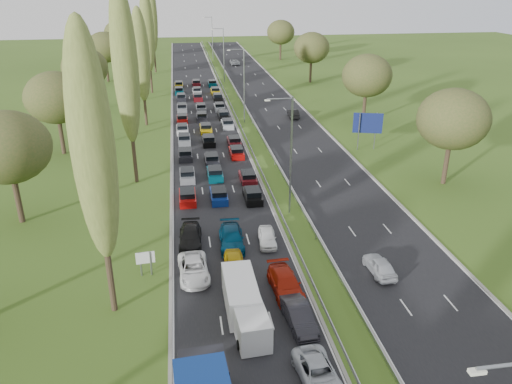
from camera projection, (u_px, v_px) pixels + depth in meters
ground at (243, 119)px, 84.69m from camera, size 260.00×260.00×0.00m
near_carriageway at (202, 117)px, 86.02m from camera, size 10.50×215.00×0.04m
far_carriageway at (279, 114)px, 87.91m from camera, size 10.50×215.00×0.04m
central_reservation at (241, 112)px, 86.74m from camera, size 2.36×215.00×0.32m
lamp_columns at (244, 86)px, 80.50m from camera, size 0.18×140.18×12.00m
poplar_row at (135, 57)px, 66.81m from camera, size 2.80×127.80×22.44m
woodland_left at (50, 104)px, 62.17m from camera, size 8.00×166.00×11.10m
woodland_right at (387, 86)px, 72.28m from camera, size 8.00×153.00×11.10m
traffic_queue_fill at (204, 122)px, 81.36m from camera, size 9.12×67.31×0.80m
near_car_2 at (194, 269)px, 39.85m from camera, size 2.56×5.17×1.41m
near_car_3 at (190, 236)px, 44.84m from camera, size 2.25×5.04×1.44m
near_car_7 at (232, 238)px, 44.44m from camera, size 2.34×5.34×1.53m
near_car_8 at (234, 264)px, 40.59m from camera, size 1.77×4.11×1.38m
near_car_9 at (299, 316)px, 34.24m from camera, size 1.94×4.62×1.49m
near_car_10 at (318, 374)px, 29.39m from camera, size 2.55×4.84×1.30m
near_car_11 at (285, 284)px, 37.87m from camera, size 2.38×5.25×1.49m
near_car_12 at (267, 237)px, 44.84m from camera, size 1.85×3.95×1.31m
far_car_0 at (380, 265)px, 40.34m from camera, size 1.80×4.14×1.39m
far_car_1 at (293, 114)px, 85.24m from camera, size 1.91×4.59×1.48m
far_car_2 at (235, 62)px, 137.28m from camera, size 2.47×5.32×1.48m
white_van_front at (248, 316)px, 33.69m from camera, size 2.06×5.24×2.11m
white_van_rear at (240, 292)px, 36.14m from camera, size 2.22×5.66×2.27m
info_sign at (146, 260)px, 39.84m from camera, size 1.50×0.24×2.10m
direction_sign at (368, 125)px, 68.42m from camera, size 3.87×1.20×5.20m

